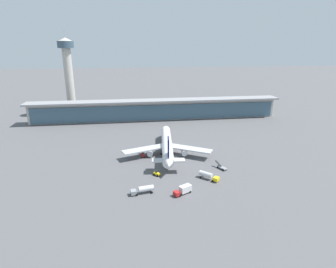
% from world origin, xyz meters
% --- Properties ---
extents(ground_plane, '(1200.00, 1200.00, 0.00)m').
position_xyz_m(ground_plane, '(0.00, 0.00, 0.00)').
color(ground_plane, '#515154').
extents(airliner_on_stand, '(44.50, 58.20, 15.50)m').
position_xyz_m(airliner_on_stand, '(-2.10, 3.72, 4.88)').
color(airliner_on_stand, white).
rests_on(airliner_on_stand, ground).
extents(service_truck_near_nose_red, '(7.52, 5.47, 3.10)m').
position_xyz_m(service_truck_near_nose_red, '(-1.57, -36.82, 1.69)').
color(service_truck_near_nose_red, '#B21E1E').
rests_on(service_truck_near_nose_red, ground).
extents(service_truck_under_wing_red, '(2.13, 6.86, 2.70)m').
position_xyz_m(service_truck_under_wing_red, '(-14.46, 2.76, 0.81)').
color(service_truck_under_wing_red, '#B21E1E').
rests_on(service_truck_under_wing_red, ground).
extents(service_truck_mid_apron_yellow, '(3.21, 3.24, 2.05)m').
position_xyz_m(service_truck_mid_apron_yellow, '(-9.80, -20.29, 0.87)').
color(service_truck_mid_apron_yellow, yellow).
rests_on(service_truck_mid_apron_yellow, ground).
extents(service_truck_by_tail_grey, '(4.14, 6.72, 2.70)m').
position_xyz_m(service_truck_by_tail_grey, '(19.62, -17.83, 0.81)').
color(service_truck_by_tail_grey, gray).
rests_on(service_truck_by_tail_grey, ground).
extents(service_truck_on_taxiway_grey, '(8.86, 3.80, 2.95)m').
position_xyz_m(service_truck_on_taxiway_grey, '(-16.43, -34.51, 1.71)').
color(service_truck_on_taxiway_grey, gray).
rests_on(service_truck_on_taxiway_grey, ground).
extents(service_truck_at_far_stand_yellow, '(7.67, 7.67, 2.95)m').
position_xyz_m(service_truck_at_far_stand_yellow, '(10.78, -26.58, 1.71)').
color(service_truck_at_far_stand_yellow, yellow).
rests_on(service_truck_at_far_stand_yellow, ground).
extents(terminal_building, '(183.60, 12.80, 15.20)m').
position_xyz_m(terminal_building, '(0.00, 73.67, 7.87)').
color(terminal_building, '#B2ADA3').
rests_on(terminal_building, ground).
extents(control_tower, '(12.00, 12.00, 63.52)m').
position_xyz_m(control_tower, '(-64.99, 98.22, 34.75)').
color(control_tower, '#B2ADA3').
rests_on(control_tower, ground).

